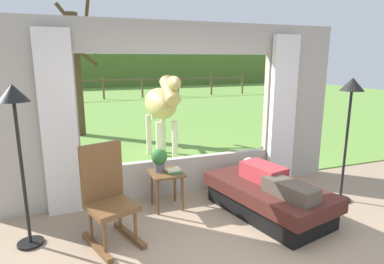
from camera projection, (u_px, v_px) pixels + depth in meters
name	position (u px, v px, depth m)	size (l,w,h in m)	color
back_wall_with_window	(181.00, 113.00, 4.83)	(5.20, 0.12, 2.55)	#ADA599
curtain_panel_left	(59.00, 125.00, 4.14)	(0.44, 0.10, 2.40)	silver
curtain_panel_right	(283.00, 111.00, 5.28)	(0.44, 0.10, 2.40)	silver
outdoor_pasture_lawn	(108.00, 104.00, 15.08)	(36.00, 21.68, 0.02)	olive
distant_hill_ridge	(92.00, 71.00, 23.83)	(36.00, 2.00, 2.40)	#506C2D
recliner_sofa	(268.00, 198.00, 4.32)	(1.26, 1.86, 0.42)	black
reclining_person	(271.00, 178.00, 4.21)	(0.47, 1.43, 0.22)	#B23338
rocking_chair	(107.00, 195.00, 3.62)	(0.66, 0.79, 1.12)	brown
side_table	(167.00, 179.00, 4.45)	(0.44, 0.44, 0.52)	brown
potted_plant	(159.00, 159.00, 4.41)	(0.22, 0.22, 0.32)	#4C5156
book_stack	(174.00, 171.00, 4.39)	(0.21, 0.15, 0.06)	#337247
floor_lamp_left	(16.00, 118.00, 3.32)	(0.32, 0.32, 1.78)	black
floor_lamp_right	(350.00, 103.00, 4.47)	(0.32, 0.32, 1.78)	black
horse	(162.00, 104.00, 6.39)	(0.57, 1.81, 1.73)	tan
pasture_tree	(76.00, 71.00, 8.44)	(1.10, 1.17, 3.68)	#4C3823
pasture_fence_line	(103.00, 85.00, 16.49)	(16.10, 0.10, 1.10)	brown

